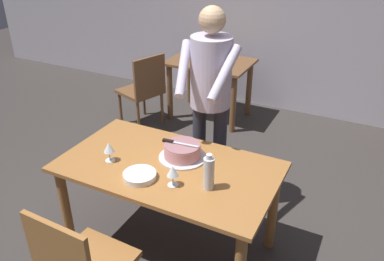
{
  "coord_description": "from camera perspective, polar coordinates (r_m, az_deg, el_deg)",
  "views": [
    {
      "loc": [
        1.18,
        -1.96,
        2.24
      ],
      "look_at": [
        0.04,
        0.28,
        0.9
      ],
      "focal_mm": 36.71,
      "sensor_mm": 36.0,
      "label": 1
    }
  ],
  "objects": [
    {
      "name": "water_bottle",
      "position": [
        2.44,
        2.45,
        -6.2
      ],
      "size": [
        0.07,
        0.07,
        0.25
      ],
      "color": "silver",
      "rests_on": "main_dining_table"
    },
    {
      "name": "main_dining_table",
      "position": [
        2.8,
        -3.42,
        -7.02
      ],
      "size": [
        1.51,
        0.85,
        0.75
      ],
      "color": "#9E6633",
      "rests_on": "ground_plane"
    },
    {
      "name": "background_table",
      "position": [
        4.91,
        2.65,
        8.27
      ],
      "size": [
        1.0,
        0.7,
        0.74
      ],
      "color": "brown",
      "rests_on": "ground_plane"
    },
    {
      "name": "back_wall",
      "position": [
        5.14,
        13.8,
        17.35
      ],
      "size": [
        10.0,
        0.12,
        2.7
      ],
      "primitive_type": "cube",
      "color": "#ADA8B2",
      "rests_on": "ground_plane"
    },
    {
      "name": "plate_stack",
      "position": [
        2.61,
        -7.6,
        -6.52
      ],
      "size": [
        0.22,
        0.22,
        0.04
      ],
      "color": "white",
      "rests_on": "main_dining_table"
    },
    {
      "name": "wine_glass_near",
      "position": [
        2.78,
        -11.99,
        -2.5
      ],
      "size": [
        0.08,
        0.08,
        0.14
      ],
      "color": "silver",
      "rests_on": "main_dining_table"
    },
    {
      "name": "person_cutting_cake",
      "position": [
        3.07,
        2.66,
        5.78
      ],
      "size": [
        0.46,
        0.57,
        1.72
      ],
      "color": "#2D2D38",
      "rests_on": "ground_plane"
    },
    {
      "name": "ground_plane",
      "position": [
        3.2,
        -3.09,
        -16.35
      ],
      "size": [
        14.0,
        14.0,
        0.0
      ],
      "primitive_type": "plane",
      "color": "#383330"
    },
    {
      "name": "cake_on_platter",
      "position": [
        2.78,
        -1.4,
        -3.09
      ],
      "size": [
        0.34,
        0.34,
        0.11
      ],
      "color": "silver",
      "rests_on": "main_dining_table"
    },
    {
      "name": "cake_knife",
      "position": [
        2.77,
        -2.78,
        -1.67
      ],
      "size": [
        0.27,
        0.05,
        0.02
      ],
      "color": "silver",
      "rests_on": "cake_on_platter"
    },
    {
      "name": "wine_glass_far",
      "position": [
        2.48,
        -2.83,
        -6.0
      ],
      "size": [
        0.08,
        0.08,
        0.14
      ],
      "color": "silver",
      "rests_on": "main_dining_table"
    },
    {
      "name": "background_chair_1",
      "position": [
        4.72,
        -7.02,
        6.12
      ],
      "size": [
        0.56,
        0.56,
        0.9
      ],
      "color": "brown",
      "rests_on": "ground_plane"
    }
  ]
}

